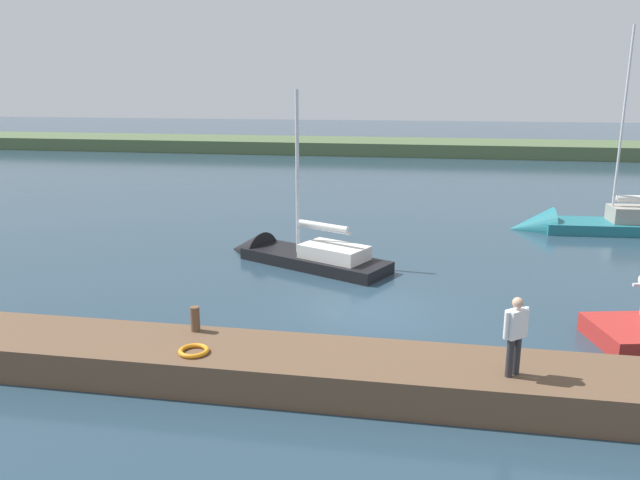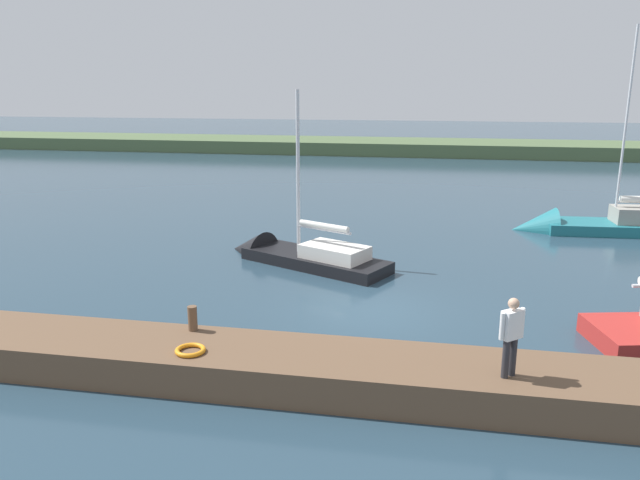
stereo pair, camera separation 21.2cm
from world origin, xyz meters
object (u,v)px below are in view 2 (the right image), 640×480
Objects in this scene: sailboat_inner_slip at (293,259)px; mooring_post_near at (193,318)px; sailboat_far_left at (592,230)px; person_on_dock at (511,332)px; life_ring_buoy at (190,350)px.

mooring_post_near is at bearing 113.42° from sailboat_inner_slip.
sailboat_far_left is (-12.47, -15.73, -0.97)m from mooring_post_near.
mooring_post_near is 0.08× the size of sailboat_inner_slip.
sailboat_far_left reaches higher than person_on_dock.
mooring_post_near is 20.10m from sailboat_far_left.
sailboat_far_left is 17.73m from person_on_dock.
mooring_post_near is 0.36× the size of person_on_dock.
sailboat_far_left reaches higher than sailboat_inner_slip.
person_on_dock is at bearing 171.41° from mooring_post_near.
sailboat_far_left reaches higher than mooring_post_near.
life_ring_buoy is 0.07× the size of sailboat_far_left.
sailboat_far_left is (-12.06, -16.91, -0.72)m from life_ring_buoy.
sailboat_inner_slip is at bearing -6.84° from person_on_dock.
sailboat_far_left reaches higher than life_ring_buoy.
person_on_dock is at bearing 68.86° from sailboat_far_left.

